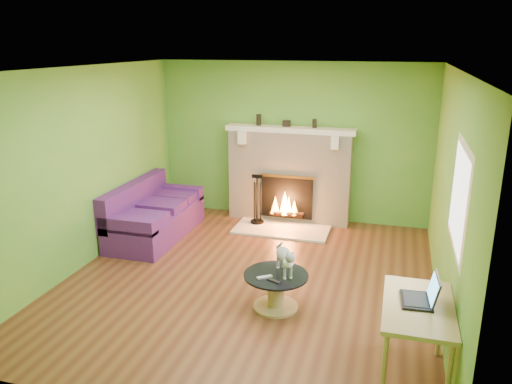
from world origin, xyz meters
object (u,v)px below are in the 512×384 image
sofa (153,216)px  cat (284,259)px  coffee_table (276,288)px  desk (418,314)px

sofa → cat: sofa is taller
coffee_table → cat: 0.36m
coffee_table → cat: (0.08, 0.05, 0.35)m
sofa → coffee_table: bearing=-34.5°
coffee_table → desk: desk is taller
sofa → coffee_table: (2.35, -1.61, -0.09)m
sofa → coffee_table: sofa is taller
sofa → desk: 4.57m
sofa → cat: size_ratio=3.31×
desk → coffee_table: bearing=148.4°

